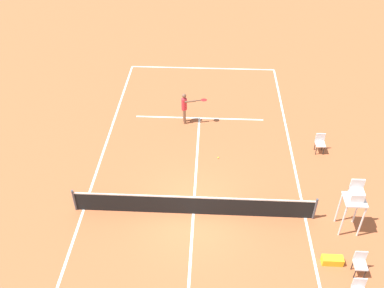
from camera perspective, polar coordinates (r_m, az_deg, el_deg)
The scene contains 9 objects.
ground_plane at distance 17.63m, azimuth 0.18°, elevation -9.25°, with size 60.00×60.00×0.00m, color #AD5933.
court_lines at distance 17.63m, azimuth 0.18°, elevation -9.25°, with size 9.13×25.06×0.01m.
tennis_net at distance 17.27m, azimuth 0.18°, elevation -8.13°, with size 9.73×0.10×1.07m.
player_serving at distance 21.95m, azimuth -0.91°, elevation 5.14°, with size 1.33×0.46×1.74m.
tennis_ball at distance 20.21m, azimuth 3.51°, elevation -1.81°, with size 0.07×0.07×0.07m, color #CCE033.
umpire_chair at distance 17.05m, azimuth 20.86°, elevation -6.84°, with size 0.80×0.80×2.41m.
courtside_chair_mid at distance 21.16m, azimuth 16.69°, elevation 0.22°, with size 0.44×0.46×0.95m.
courtside_chair_far at distance 16.51m, azimuth 21.48°, elevation -14.47°, with size 0.44×0.46×0.95m.
equipment_bag at distance 16.75m, azimuth 18.17°, elevation -14.51°, with size 0.76×0.32×0.30m, color yellow.
Camera 1 is at (-0.54, 11.96, 12.94)m, focal length 40.06 mm.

